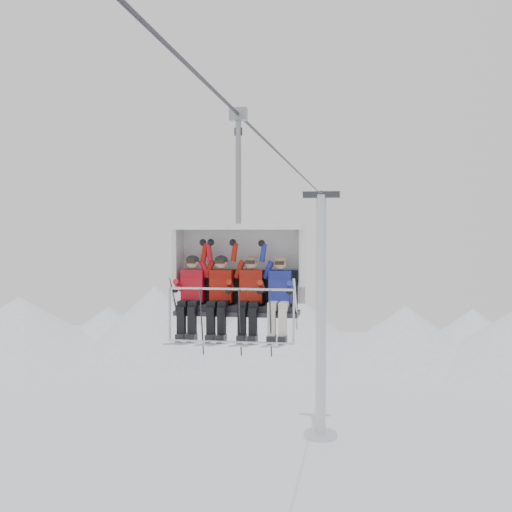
% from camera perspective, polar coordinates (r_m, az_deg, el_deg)
% --- Properties ---
extents(ridgeline, '(72.00, 21.00, 7.00)m').
position_cam_1_polar(ridgeline, '(55.70, 5.39, -6.59)').
color(ridgeline, white).
rests_on(ridgeline, ground).
extents(lift_tower_right, '(2.00, 1.80, 13.48)m').
position_cam_1_polar(lift_tower_right, '(35.37, 5.78, -6.80)').
color(lift_tower_right, silver).
rests_on(lift_tower_right, ground).
extents(haul_cable, '(0.06, 50.00, 0.06)m').
position_cam_1_polar(haul_cable, '(13.22, 0.00, 11.02)').
color(haul_cable, '#313136').
rests_on(haul_cable, lift_tower_left).
extents(chairlift_carrier, '(2.28, 1.17, 3.98)m').
position_cam_1_polar(chairlift_carrier, '(11.31, -1.46, -0.92)').
color(chairlift_carrier, black).
rests_on(chairlift_carrier, haul_cable).
extents(skier_far_left, '(0.39, 1.69, 1.57)m').
position_cam_1_polar(skier_far_left, '(11.23, -5.76, -3.32)').
color(skier_far_left, red).
rests_on(skier_far_left, chairlift_carrier).
extents(skier_center_left, '(0.39, 1.69, 1.57)m').
position_cam_1_polar(skier_center_left, '(11.10, -3.20, -3.37)').
color(skier_center_left, '#A7170C').
rests_on(skier_center_left, chairlift_carrier).
extents(skier_center_right, '(0.39, 1.69, 1.57)m').
position_cam_1_polar(skier_center_right, '(11.00, -0.49, -3.42)').
color(skier_center_right, '#A61C0F').
rests_on(skier_center_right, chairlift_carrier).
extents(skier_far_right, '(0.39, 1.69, 1.55)m').
position_cam_1_polar(skier_far_right, '(10.93, 2.10, -3.49)').
color(skier_far_right, '#232E9C').
rests_on(skier_far_right, chairlift_carrier).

